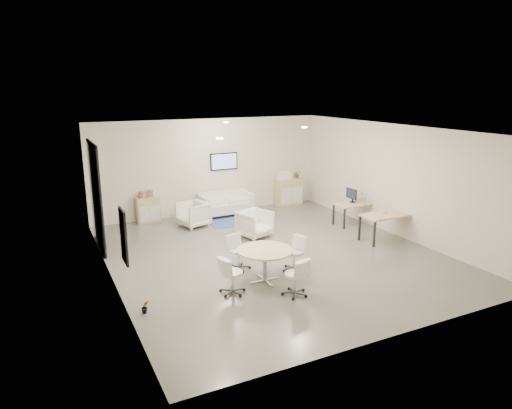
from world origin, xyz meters
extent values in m
cube|color=#5C5954|center=(0.00, 0.00, -0.40)|extent=(8.00, 9.00, 0.80)
cube|color=white|center=(0.00, 0.00, 3.60)|extent=(8.00, 9.00, 0.80)
cube|color=beige|center=(0.00, 4.90, 1.60)|extent=(8.00, 0.80, 3.20)
cube|color=beige|center=(0.00, -4.90, 1.60)|extent=(8.00, 0.80, 3.20)
cube|color=beige|center=(-4.40, 0.00, 1.60)|extent=(0.80, 9.00, 3.20)
cube|color=beige|center=(4.40, 0.00, 1.60)|extent=(0.80, 9.00, 3.20)
cube|color=black|center=(-3.96, 2.50, 1.43)|extent=(0.02, 1.90, 2.85)
cube|color=black|center=(-3.94, 2.50, 2.81)|extent=(0.06, 1.90, 0.08)
cube|color=black|center=(-3.94, 1.59, 1.43)|extent=(0.06, 0.08, 2.85)
cube|color=black|center=(-3.94, 3.41, 1.43)|extent=(0.06, 0.08, 2.85)
cube|color=black|center=(-3.94, 2.65, 1.43)|extent=(0.06, 0.07, 2.85)
cube|color=#B2B2B7|center=(-3.90, 2.05, 1.05)|extent=(0.04, 0.60, 0.05)
cube|color=black|center=(-3.98, -1.60, 1.55)|extent=(0.04, 0.54, 1.04)
cube|color=white|center=(-3.95, -1.60, 1.55)|extent=(0.01, 0.46, 0.96)
cube|color=#C84D79|center=(-3.95, -1.60, 1.35)|extent=(0.01, 0.32, 0.30)
cube|color=black|center=(0.50, 4.46, 1.75)|extent=(0.98, 0.05, 0.58)
cube|color=#84A1E4|center=(0.50, 4.44, 1.75)|extent=(0.90, 0.01, 0.50)
cylinder|color=#FFEAC6|center=(-1.80, -1.00, 3.18)|extent=(0.14, 0.14, 0.03)
cylinder|color=#FFEAC6|center=(1.20, 0.50, 3.18)|extent=(0.14, 0.14, 0.03)
cylinder|color=#FFEAC6|center=(0.00, 3.00, 3.18)|extent=(0.14, 0.14, 0.03)
cube|color=tan|center=(-2.21, 4.29, 0.41)|extent=(0.72, 0.36, 0.81)
cube|color=silver|center=(-2.37, 4.10, 0.33)|extent=(0.30, 0.02, 0.49)
cube|color=silver|center=(-2.04, 4.10, 0.33)|extent=(0.30, 0.02, 0.49)
cube|color=tan|center=(2.94, 4.24, 0.49)|extent=(0.98, 0.46, 0.98)
cube|color=silver|center=(2.71, 4.00, 0.39)|extent=(0.41, 0.02, 0.59)
cube|color=silver|center=(3.16, 4.00, 0.39)|extent=(0.41, 0.02, 0.59)
cube|color=red|center=(-2.43, 4.29, 0.92)|extent=(0.04, 0.14, 0.22)
cube|color=#337FCC|center=(-2.38, 4.29, 0.92)|extent=(0.04, 0.14, 0.22)
cube|color=gold|center=(-2.33, 4.29, 0.92)|extent=(0.04, 0.14, 0.22)
cube|color=#4CB24C|center=(-2.27, 4.29, 0.92)|extent=(0.04, 0.14, 0.22)
cube|color=#CC6619|center=(-2.22, 4.29, 0.92)|extent=(0.04, 0.14, 0.22)
cube|color=purple|center=(-2.16, 4.29, 0.92)|extent=(0.04, 0.14, 0.22)
cube|color=#E54C7F|center=(-2.11, 4.29, 0.92)|extent=(0.04, 0.14, 0.22)
cube|color=teal|center=(-2.05, 4.29, 0.92)|extent=(0.04, 0.14, 0.22)
cube|color=white|center=(2.77, 4.24, 1.11)|extent=(0.45, 0.38, 0.25)
cube|color=white|center=(2.77, 4.24, 1.26)|extent=(0.34, 0.28, 0.05)
cube|color=white|center=(0.35, 4.01, 0.27)|extent=(1.79, 0.95, 0.33)
cube|color=white|center=(0.35, 4.35, 0.60)|extent=(1.76, 0.27, 0.33)
cube|color=white|center=(-0.45, 4.01, 0.44)|extent=(0.19, 0.88, 0.66)
cube|color=white|center=(1.15, 4.01, 0.44)|extent=(0.19, 0.88, 0.66)
cube|color=#324999|center=(0.24, 3.08, 0.01)|extent=(1.62, 1.16, 0.01)
imported|color=white|center=(-1.05, 3.24, 0.42)|extent=(0.96, 1.00, 0.84)
imported|color=white|center=(0.21, 1.47, 0.42)|extent=(1.01, 0.98, 0.84)
cube|color=tan|center=(3.57, 1.19, 0.66)|extent=(1.31, 0.66, 0.04)
cube|color=black|center=(2.96, 0.91, 0.32)|extent=(0.05, 0.05, 0.65)
cube|color=black|center=(4.18, 0.91, 0.32)|extent=(0.05, 0.05, 0.65)
cube|color=black|center=(2.96, 1.47, 0.32)|extent=(0.05, 0.05, 0.65)
cube|color=black|center=(4.18, 1.47, 0.32)|extent=(0.05, 0.05, 0.65)
cube|color=tan|center=(3.40, -0.43, 0.74)|extent=(1.46, 0.74, 0.04)
cube|color=black|center=(2.72, -0.74, 0.36)|extent=(0.05, 0.05, 0.72)
cube|color=black|center=(4.08, -0.74, 0.36)|extent=(0.05, 0.05, 0.72)
cube|color=black|center=(2.72, -0.12, 0.36)|extent=(0.05, 0.05, 0.72)
cube|color=black|center=(4.08, -0.12, 0.36)|extent=(0.05, 0.05, 0.72)
cylinder|color=black|center=(3.57, 1.34, 0.69)|extent=(0.20, 0.20, 0.02)
cube|color=black|center=(3.57, 1.34, 0.81)|extent=(0.04, 0.03, 0.24)
cube|color=black|center=(3.52, 1.34, 0.96)|extent=(0.03, 0.50, 0.32)
cylinder|color=tan|center=(-0.95, -1.44, 0.73)|extent=(1.23, 1.23, 0.04)
cylinder|color=#B2B2B7|center=(-0.95, -1.44, 0.35)|extent=(0.10, 0.10, 0.71)
cube|color=#B2B2B7|center=(-0.95, -1.44, 0.01)|extent=(0.72, 0.06, 0.03)
cube|color=#B2B2B7|center=(-0.95, -1.44, 0.01)|extent=(0.06, 0.72, 0.03)
imported|color=#3F7F3F|center=(3.28, 4.23, 1.09)|extent=(0.29, 0.31, 0.21)
imported|color=#3F7F3F|center=(-3.70, -1.76, 0.06)|extent=(0.18, 0.28, 0.12)
imported|color=white|center=(3.40, -0.35, 0.82)|extent=(0.13, 0.11, 0.12)
camera|label=1|loc=(-5.29, -9.83, 4.22)|focal=32.00mm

